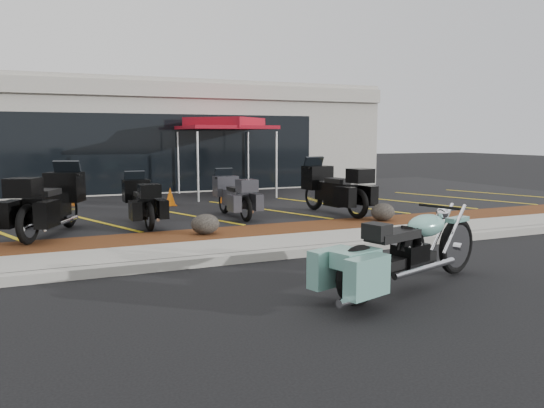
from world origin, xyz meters
name	(u,v)px	position (x,y,z in m)	size (l,w,h in m)	color
ground	(269,274)	(0.00, 0.00, 0.00)	(90.00, 90.00, 0.00)	black
curb	(249,257)	(0.00, 0.90, 0.07)	(24.00, 0.25, 0.15)	gray
sidewalk	(235,249)	(0.00, 1.60, 0.07)	(24.00, 1.20, 0.15)	gray
mulch_bed	(215,237)	(0.00, 2.80, 0.08)	(24.00, 1.20, 0.16)	#3D1E0D
upper_lot	(161,205)	(0.00, 8.20, 0.07)	(26.00, 9.60, 0.15)	black
dealership_building	(128,138)	(0.00, 14.47, 2.01)	(18.00, 8.16, 4.00)	gray
boulder_mid	(205,224)	(-0.22, 2.75, 0.36)	(0.57, 0.47, 0.40)	black
boulder_right	(383,212)	(3.97, 2.78, 0.36)	(0.57, 0.47, 0.40)	black
hero_cruiser	(456,238)	(2.58, -1.12, 0.56)	(3.20, 0.81, 1.13)	#6DAA9C
touring_black_front	(68,194)	(-2.65, 4.66, 0.86)	(2.45, 0.93, 1.42)	black
touring_black_mid	(135,196)	(-1.22, 4.99, 0.73)	(1.98, 0.76, 1.15)	black
touring_grey	(224,191)	(1.00, 5.32, 0.72)	(1.97, 0.75, 1.14)	#303036
touring_black_rear	(314,183)	(3.36, 5.01, 0.85)	(2.41, 0.92, 1.40)	black
traffic_cone	(170,197)	(0.08, 7.34, 0.40)	(0.29, 0.29, 0.51)	orange
popup_canopy	(225,125)	(2.28, 9.13, 2.42)	(3.35, 3.35, 2.50)	silver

